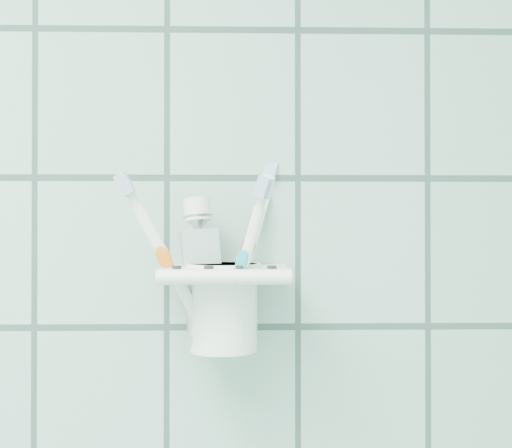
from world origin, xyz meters
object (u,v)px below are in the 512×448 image
at_px(cup, 224,303).
at_px(toothbrush_blue, 221,240).
at_px(toothbrush_pink, 211,247).
at_px(toothpaste_tube, 208,258).
at_px(toothbrush_orange, 221,253).
at_px(holder_bracket, 225,275).

relative_size(cup, toothbrush_blue, 0.44).
distance_m(cup, toothbrush_pink, 0.06).
height_order(toothbrush_blue, toothpaste_tube, toothbrush_blue).
distance_m(toothbrush_pink, toothbrush_orange, 0.01).
relative_size(holder_bracket, cup, 1.43).
height_order(cup, toothbrush_orange, toothbrush_orange).
bearing_deg(toothbrush_pink, toothpaste_tube, 125.24).
height_order(toothbrush_pink, toothbrush_blue, toothbrush_blue).
relative_size(cup, toothbrush_orange, 0.50).
distance_m(cup, toothpaste_tube, 0.05).
height_order(toothbrush_orange, toothpaste_tube, toothbrush_orange).
xyz_separation_m(toothbrush_pink, toothbrush_orange, (0.01, 0.00, -0.01)).
distance_m(toothbrush_pink, toothpaste_tube, 0.01).
bearing_deg(cup, toothpaste_tube, -158.34).
xyz_separation_m(cup, toothbrush_pink, (-0.01, -0.01, 0.06)).
bearing_deg(toothbrush_orange, toothbrush_pink, -137.68).
xyz_separation_m(cup, toothpaste_tube, (-0.02, -0.01, 0.05)).
height_order(holder_bracket, toothpaste_tube, toothpaste_tube).
xyz_separation_m(holder_bracket, toothbrush_pink, (-0.01, -0.01, 0.03)).
bearing_deg(holder_bracket, toothbrush_pink, -156.38).
xyz_separation_m(toothbrush_pink, toothpaste_tube, (-0.00, 0.00, -0.01)).
distance_m(toothbrush_blue, toothbrush_orange, 0.01).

